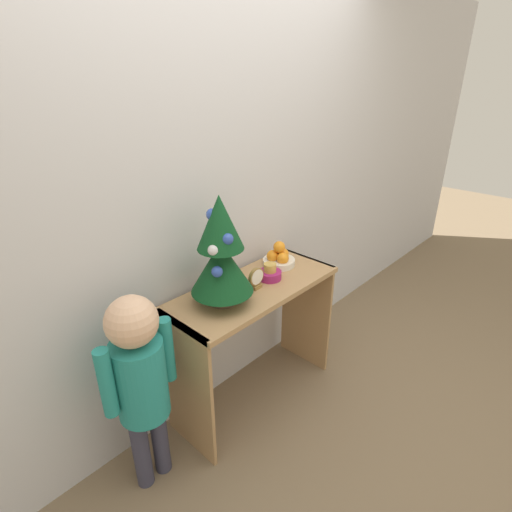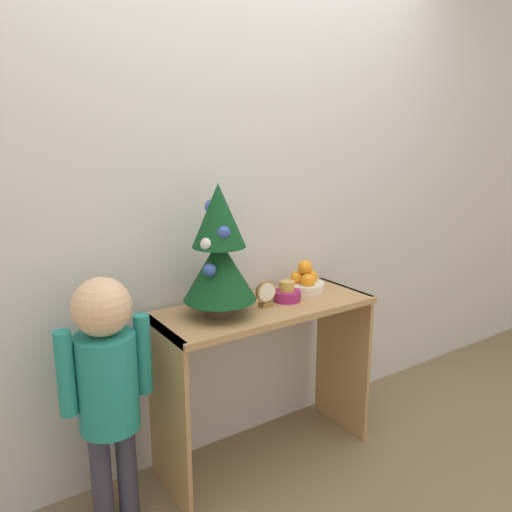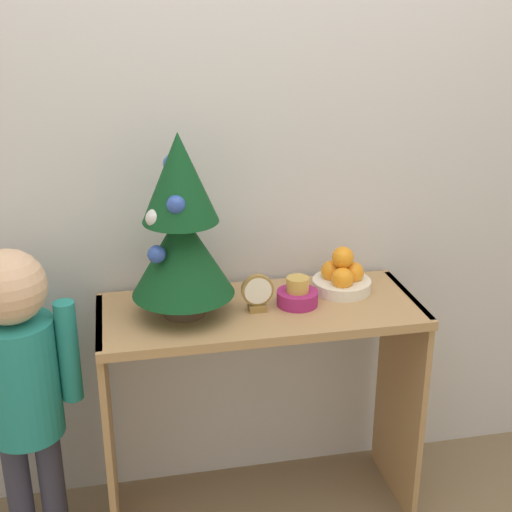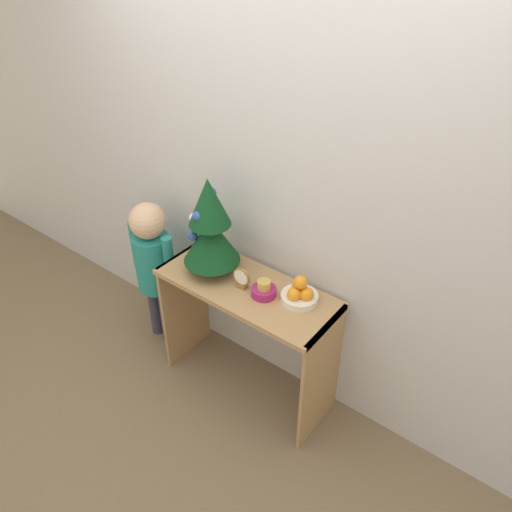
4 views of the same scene
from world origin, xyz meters
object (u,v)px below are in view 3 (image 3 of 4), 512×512
Objects in this scene: singing_bowl at (297,295)px; child_figure at (19,369)px; fruit_bowl at (342,277)px; desk_clock at (257,293)px; mini_tree at (181,229)px.

child_figure reaches higher than singing_bowl.
child_figure reaches higher than fruit_bowl.
child_figure is at bearing -175.63° from fruit_bowl.
desk_clock is at bearing -162.73° from fruit_bowl.
child_figure is (-0.87, -0.00, -0.17)m from singing_bowl.
fruit_bowl is 0.19× the size of child_figure.
desk_clock is (0.23, -0.02, -0.22)m from mini_tree.
mini_tree reaches higher than desk_clock.
singing_bowl is at bearing -0.33° from mini_tree.
singing_bowl is at bearing 7.63° from desk_clock.
desk_clock is at bearing -172.37° from singing_bowl.
singing_bowl is (0.36, -0.00, -0.25)m from mini_tree.
fruit_bowl is 1.61× the size of desk_clock.
desk_clock is (-0.31, -0.10, 0.01)m from fruit_bowl.
mini_tree is 0.32m from desk_clock.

